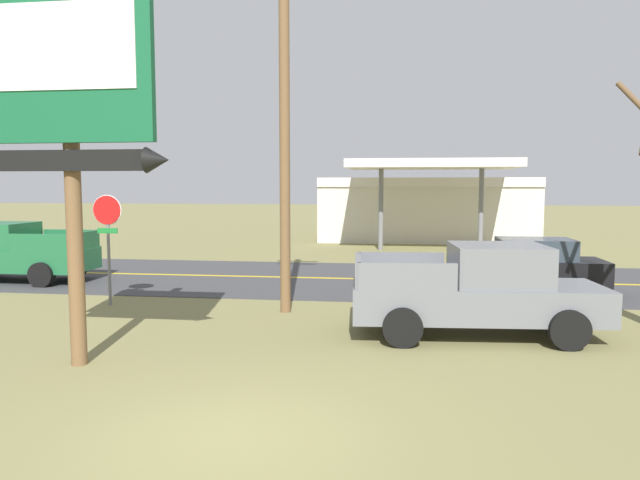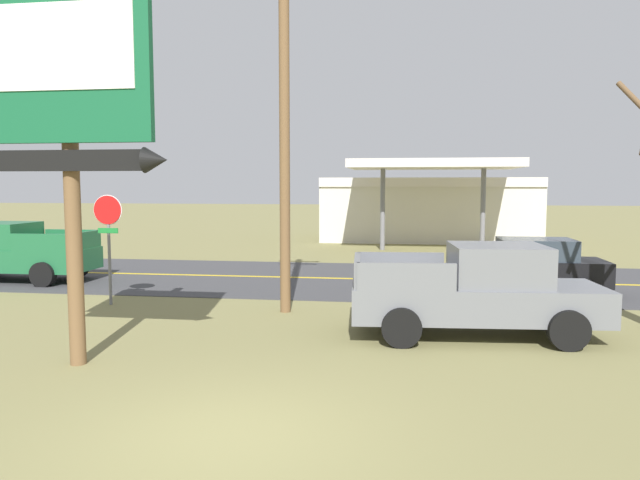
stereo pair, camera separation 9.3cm
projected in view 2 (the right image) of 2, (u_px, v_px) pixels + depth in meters
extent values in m
plane|color=olive|center=(230.00, 437.00, 7.65)|extent=(180.00, 180.00, 0.00)
cube|color=#3D3D3F|center=(341.00, 279.00, 20.45)|extent=(140.00, 8.00, 0.02)
cube|color=gold|center=(341.00, 278.00, 20.45)|extent=(126.00, 0.20, 0.01)
cylinder|color=brown|center=(71.00, 174.00, 10.46)|extent=(0.28, 0.28, 6.80)
cube|color=#145633|center=(61.00, 66.00, 10.11)|extent=(3.21, 0.16, 2.57)
cube|color=white|center=(58.00, 46.00, 9.99)|extent=(2.70, 0.03, 1.44)
cube|color=black|center=(65.00, 161.00, 10.26)|extent=(2.89, 0.12, 0.36)
cone|color=black|center=(156.00, 160.00, 10.02)|extent=(0.40, 0.44, 0.44)
cylinder|color=slate|center=(110.00, 264.00, 16.00)|extent=(0.08, 0.08, 2.20)
cylinder|color=red|center=(107.00, 210.00, 15.83)|extent=(0.76, 0.03, 0.76)
cylinder|color=white|center=(108.00, 210.00, 15.85)|extent=(0.80, 0.01, 0.80)
cube|color=#19722D|center=(108.00, 231.00, 15.88)|extent=(0.56, 0.03, 0.14)
cylinder|color=brown|center=(284.00, 127.00, 14.76)|extent=(0.26, 0.26, 9.29)
cube|color=beige|center=(428.00, 209.00, 35.00)|extent=(12.00, 6.00, 3.60)
cube|color=silver|center=(430.00, 182.00, 31.85)|extent=(12.00, 0.12, 0.50)
cube|color=silver|center=(433.00, 164.00, 28.87)|extent=(8.00, 5.00, 0.40)
cylinder|color=slate|center=(383.00, 207.00, 29.41)|extent=(0.24, 0.24, 4.20)
cylinder|color=slate|center=(483.00, 208.00, 28.72)|extent=(0.24, 0.24, 4.20)
cube|color=slate|center=(475.00, 301.00, 12.67)|extent=(5.33, 2.34, 0.72)
cube|color=slate|center=(498.00, 265.00, 12.57)|extent=(2.03, 1.94, 0.84)
cube|color=#28333D|center=(541.00, 265.00, 12.50)|extent=(0.22, 1.66, 0.71)
cube|color=slate|center=(400.00, 265.00, 13.63)|extent=(1.95, 0.26, 0.56)
cube|color=slate|center=(406.00, 277.00, 11.80)|extent=(1.95, 0.26, 0.56)
cube|color=slate|center=(357.00, 270.00, 12.78)|extent=(0.26, 1.88, 0.56)
cylinder|color=black|center=(539.00, 309.00, 13.56)|extent=(0.82, 0.34, 0.80)
cylinder|color=black|center=(568.00, 330.00, 11.62)|extent=(0.82, 0.34, 0.80)
cylinder|color=black|center=(396.00, 307.00, 13.79)|extent=(0.82, 0.34, 0.80)
cylinder|color=black|center=(401.00, 327.00, 11.84)|extent=(0.82, 0.34, 0.80)
cube|color=#1E6038|center=(16.00, 259.00, 19.95)|extent=(5.20, 1.96, 0.72)
cube|color=#1E6038|center=(2.00, 235.00, 19.94)|extent=(1.90, 1.80, 0.84)
cube|color=#1E6038|center=(40.00, 243.00, 18.77)|extent=(1.95, 0.12, 0.56)
cube|color=#1E6038|center=(73.00, 238.00, 20.58)|extent=(1.95, 0.12, 0.56)
cube|color=#1E6038|center=(85.00, 240.00, 19.53)|extent=(0.12, 1.88, 0.56)
cylinder|color=black|center=(43.00, 275.00, 18.79)|extent=(0.80, 0.28, 0.80)
cylinder|color=black|center=(77.00, 266.00, 20.72)|extent=(0.80, 0.28, 0.80)
cube|color=black|center=(530.00, 271.00, 17.59)|extent=(4.20, 1.76, 0.72)
cube|color=#2D3842|center=(536.00, 249.00, 17.51)|extent=(2.10, 1.56, 0.60)
cylinder|color=black|center=(488.00, 287.00, 16.94)|extent=(0.64, 0.24, 0.64)
cylinder|color=black|center=(481.00, 278.00, 18.67)|extent=(0.64, 0.24, 0.64)
cylinder|color=black|center=(585.00, 290.00, 16.57)|extent=(0.64, 0.24, 0.64)
cylinder|color=black|center=(568.00, 280.00, 18.30)|extent=(0.64, 0.24, 0.64)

